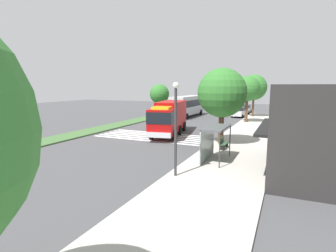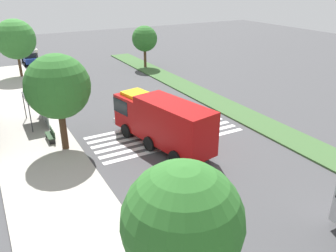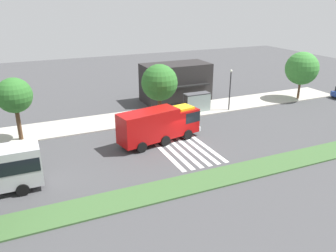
{
  "view_description": "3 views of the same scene",
  "coord_description": "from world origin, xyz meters",
  "px_view_note": "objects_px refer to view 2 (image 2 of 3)",
  "views": [
    {
      "loc": [
        24.83,
        13.19,
        5.47
      ],
      "look_at": [
        -0.66,
        1.83,
        1.27
      ],
      "focal_mm": 28.62,
      "sensor_mm": 36.0,
      "label": 1
    },
    {
      "loc": [
        -22.84,
        12.02,
        11.64
      ],
      "look_at": [
        -2.29,
        0.62,
        1.44
      ],
      "focal_mm": 36.59,
      "sensor_mm": 36.0,
      "label": 2
    },
    {
      "loc": [
        -15.35,
        -30.14,
        14.58
      ],
      "look_at": [
        -1.19,
        1.54,
        1.51
      ],
      "focal_mm": 36.51,
      "sensor_mm": 36.0,
      "label": 3
    }
  ],
  "objects_px": {
    "street_lamp": "(40,73)",
    "sidewalk_tree_west": "(182,222)",
    "bench_near_shelter": "(51,135)",
    "sidewalk_tree_center": "(58,87)",
    "sidewalk_tree_east": "(15,39)",
    "median_tree_west": "(145,39)",
    "parked_car_east": "(30,58)",
    "fire_truck": "(160,120)",
    "bus_stop_shelter": "(39,104)"
  },
  "relations": [
    {
      "from": "fire_truck",
      "to": "bus_stop_shelter",
      "type": "bearing_deg",
      "value": 29.09
    },
    {
      "from": "sidewalk_tree_center",
      "to": "sidewalk_tree_east",
      "type": "xyz_separation_m",
      "value": [
        22.91,
        0.0,
        -0.06
      ]
    },
    {
      "from": "bench_near_shelter",
      "to": "median_tree_west",
      "type": "relative_size",
      "value": 0.28
    },
    {
      "from": "bench_near_shelter",
      "to": "sidewalk_tree_center",
      "type": "relative_size",
      "value": 0.23
    },
    {
      "from": "bench_near_shelter",
      "to": "street_lamp",
      "type": "height_order",
      "value": "street_lamp"
    },
    {
      "from": "street_lamp",
      "to": "sidewalk_tree_center",
      "type": "distance_m",
      "value": 10.22
    },
    {
      "from": "parked_car_east",
      "to": "bus_stop_shelter",
      "type": "distance_m",
      "value": 24.54
    },
    {
      "from": "sidewalk_tree_center",
      "to": "sidewalk_tree_west",
      "type": "bearing_deg",
      "value": -180.0
    },
    {
      "from": "fire_truck",
      "to": "bus_stop_shelter",
      "type": "xyz_separation_m",
      "value": [
        8.46,
        7.15,
        -0.16
      ]
    },
    {
      "from": "bus_stop_shelter",
      "to": "median_tree_west",
      "type": "height_order",
      "value": "median_tree_west"
    },
    {
      "from": "street_lamp",
      "to": "sidewalk_tree_east",
      "type": "relative_size",
      "value": 0.79
    },
    {
      "from": "parked_car_east",
      "to": "bench_near_shelter",
      "type": "xyz_separation_m",
      "value": [
        -28.35,
        2.84,
        -0.3
      ]
    },
    {
      "from": "fire_truck",
      "to": "street_lamp",
      "type": "xyz_separation_m",
      "value": [
        12.73,
        6.09,
        1.41
      ]
    },
    {
      "from": "fire_truck",
      "to": "bench_near_shelter",
      "type": "xyz_separation_m",
      "value": [
        4.46,
        7.12,
        -1.45
      ]
    },
    {
      "from": "bench_near_shelter",
      "to": "street_lamp",
      "type": "bearing_deg",
      "value": -7.14
    },
    {
      "from": "parked_car_east",
      "to": "median_tree_west",
      "type": "xyz_separation_m",
      "value": [
        -10.44,
        -13.72,
        3.12
      ]
    },
    {
      "from": "fire_truck",
      "to": "sidewalk_tree_east",
      "type": "bearing_deg",
      "value": 3.16
    },
    {
      "from": "fire_truck",
      "to": "parked_car_east",
      "type": "relative_size",
      "value": 2.27
    },
    {
      "from": "bus_stop_shelter",
      "to": "sidewalk_tree_center",
      "type": "distance_m",
      "value": 6.58
    },
    {
      "from": "sidewalk_tree_west",
      "to": "parked_car_east",
      "type": "bearing_deg",
      "value": -2.7
    },
    {
      "from": "bench_near_shelter",
      "to": "street_lamp",
      "type": "relative_size",
      "value": 0.29
    },
    {
      "from": "parked_car_east",
      "to": "median_tree_west",
      "type": "bearing_deg",
      "value": -126.79
    },
    {
      "from": "bench_near_shelter",
      "to": "sidewalk_tree_east",
      "type": "xyz_separation_m",
      "value": [
        21.05,
        -0.64,
        4.16
      ]
    },
    {
      "from": "bus_stop_shelter",
      "to": "fire_truck",
      "type": "bearing_deg",
      "value": -139.81
    },
    {
      "from": "parked_car_east",
      "to": "fire_truck",
      "type": "bearing_deg",
      "value": -172.08
    },
    {
      "from": "sidewalk_tree_west",
      "to": "sidewalk_tree_center",
      "type": "distance_m",
      "value": 16.39
    },
    {
      "from": "parked_car_east",
      "to": "sidewalk_tree_west",
      "type": "bearing_deg",
      "value": 177.77
    },
    {
      "from": "parked_car_east",
      "to": "sidewalk_tree_east",
      "type": "height_order",
      "value": "sidewalk_tree_east"
    },
    {
      "from": "sidewalk_tree_center",
      "to": "sidewalk_tree_east",
      "type": "height_order",
      "value": "sidewalk_tree_east"
    },
    {
      "from": "bus_stop_shelter",
      "to": "sidewalk_tree_east",
      "type": "xyz_separation_m",
      "value": [
        17.05,
        -0.66,
        2.86
      ]
    },
    {
      "from": "parked_car_east",
      "to": "sidewalk_tree_center",
      "type": "xyz_separation_m",
      "value": [
        -30.2,
        2.2,
        3.92
      ]
    },
    {
      "from": "street_lamp",
      "to": "sidewalk_tree_west",
      "type": "xyz_separation_m",
      "value": [
        -26.51,
        0.4,
        1.57
      ]
    },
    {
      "from": "sidewalk_tree_center",
      "to": "median_tree_west",
      "type": "relative_size",
      "value": 1.23
    },
    {
      "from": "sidewalk_tree_east",
      "to": "median_tree_west",
      "type": "bearing_deg",
      "value": -101.16
    },
    {
      "from": "fire_truck",
      "to": "parked_car_east",
      "type": "bearing_deg",
      "value": -3.66
    },
    {
      "from": "fire_truck",
      "to": "bus_stop_shelter",
      "type": "relative_size",
      "value": 2.74
    },
    {
      "from": "sidewalk_tree_center",
      "to": "median_tree_west",
      "type": "xyz_separation_m",
      "value": [
        19.76,
        -15.92,
        -0.8
      ]
    },
    {
      "from": "street_lamp",
      "to": "median_tree_west",
      "type": "relative_size",
      "value": 0.99
    },
    {
      "from": "bench_near_shelter",
      "to": "sidewalk_tree_center",
      "type": "height_order",
      "value": "sidewalk_tree_center"
    },
    {
      "from": "sidewalk_tree_west",
      "to": "sidewalk_tree_center",
      "type": "bearing_deg",
      "value": 0.0
    },
    {
      "from": "bus_stop_shelter",
      "to": "street_lamp",
      "type": "bearing_deg",
      "value": -13.99
    },
    {
      "from": "bench_near_shelter",
      "to": "sidewalk_tree_center",
      "type": "bearing_deg",
      "value": -161.08
    },
    {
      "from": "bench_near_shelter",
      "to": "street_lamp",
      "type": "xyz_separation_m",
      "value": [
        8.27,
        -1.04,
        2.86
      ]
    },
    {
      "from": "sidewalk_tree_east",
      "to": "median_tree_west",
      "type": "relative_size",
      "value": 1.25
    },
    {
      "from": "sidewalk_tree_center",
      "to": "parked_car_east",
      "type": "bearing_deg",
      "value": -4.17
    },
    {
      "from": "parked_car_east",
      "to": "sidewalk_tree_center",
      "type": "height_order",
      "value": "sidewalk_tree_center"
    },
    {
      "from": "bus_stop_shelter",
      "to": "sidewalk_tree_west",
      "type": "relative_size",
      "value": 0.52
    },
    {
      "from": "bench_near_shelter",
      "to": "sidewalk_tree_east",
      "type": "height_order",
      "value": "sidewalk_tree_east"
    },
    {
      "from": "median_tree_west",
      "to": "bench_near_shelter",
      "type": "bearing_deg",
      "value": 137.24
    },
    {
      "from": "parked_car_east",
      "to": "bench_near_shelter",
      "type": "distance_m",
      "value": 28.49
    }
  ]
}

